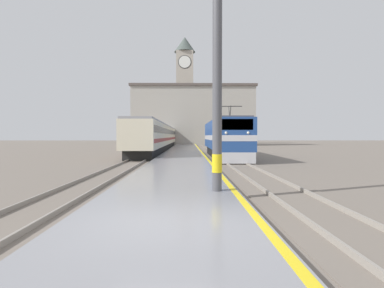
# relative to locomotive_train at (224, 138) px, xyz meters

# --- Properties ---
(ground_plane) EXTENTS (200.00, 200.00, 0.00)m
(ground_plane) POSITION_rel_locomotive_train_xyz_m (-4.04, 7.34, -1.87)
(ground_plane) COLOR #70665B
(platform) EXTENTS (4.34, 140.00, 0.31)m
(platform) POSITION_rel_locomotive_train_xyz_m (-4.04, 2.34, -1.71)
(platform) COLOR gray
(platform) RESTS_ON ground
(rail_track_near) EXTENTS (2.84, 140.00, 0.16)m
(rail_track_near) POSITION_rel_locomotive_train_xyz_m (0.00, 2.34, -1.84)
(rail_track_near) COLOR #70665B
(rail_track_near) RESTS_ON ground
(rail_track_far) EXTENTS (2.84, 140.00, 0.16)m
(rail_track_far) POSITION_rel_locomotive_train_xyz_m (-7.72, 2.34, -1.84)
(rail_track_far) COLOR #70665B
(rail_track_far) RESTS_ON ground
(locomotive_train) EXTENTS (2.92, 15.29, 4.62)m
(locomotive_train) POSITION_rel_locomotive_train_xyz_m (0.00, 0.00, 0.00)
(locomotive_train) COLOR black
(locomotive_train) RESTS_ON ground
(passenger_train) EXTENTS (2.92, 47.86, 3.65)m
(passenger_train) POSITION_rel_locomotive_train_xyz_m (-7.72, 18.55, 0.11)
(passenger_train) COLOR black
(passenger_train) RESTS_ON ground
(catenary_mast) EXTENTS (2.90, 0.33, 8.87)m
(catenary_mast) POSITION_rel_locomotive_train_xyz_m (-2.51, -19.28, 2.81)
(catenary_mast) COLOR #4C4C51
(catenary_mast) RESTS_ON platform
(clock_tower) EXTENTS (5.37, 5.37, 27.49)m
(clock_tower) POSITION_rel_locomotive_train_xyz_m (-4.37, 48.55, 12.76)
(clock_tower) COLOR #ADA393
(clock_tower) RESTS_ON ground
(station_building) EXTENTS (27.22, 8.00, 13.21)m
(station_building) POSITION_rel_locomotive_train_xyz_m (-2.40, 38.13, 4.76)
(station_building) COLOR #A8A399
(station_building) RESTS_ON ground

